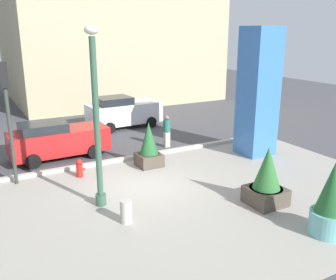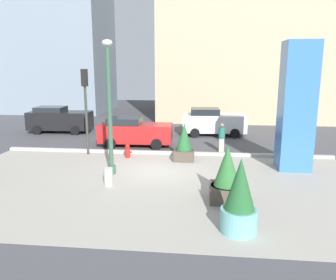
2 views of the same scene
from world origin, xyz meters
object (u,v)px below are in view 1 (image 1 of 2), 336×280
object	(u,v)px
potted_plant_near_left	(149,147)
concrete_bollard	(126,212)
art_pillar_blue	(258,93)
car_far_lane	(57,140)
potted_plant_by_pillar	(267,179)
car_intersection	(123,112)
lamp_post	(97,124)
potted_plant_mid_plaza	(331,202)
pedestrian_crossing	(167,130)
fire_hydrant	(80,168)
traffic_light_corner	(7,104)

from	to	relation	value
potted_plant_near_left	concrete_bollard	world-z (taller)	potted_plant_near_left
art_pillar_blue	car_far_lane	xyz separation A→B (m)	(-8.40, 3.87, -2.06)
potted_plant_by_pillar	car_intersection	size ratio (longest dim) A/B	0.46
lamp_post	potted_plant_by_pillar	bearing A→B (deg)	-27.91
potted_plant_by_pillar	potted_plant_mid_plaza	bearing A→B (deg)	-84.76
concrete_bollard	pedestrian_crossing	xyz separation A→B (m)	(4.81, 6.20, 0.54)
car_far_lane	potted_plant_mid_plaza	bearing A→B (deg)	-63.60
art_pillar_blue	car_intersection	world-z (taller)	art_pillar_blue
potted_plant_mid_plaza	fire_hydrant	distance (m)	9.30
art_pillar_blue	potted_plant_by_pillar	xyz separation A→B (m)	(-3.35, -4.37, -2.03)
fire_hydrant	potted_plant_by_pillar	bearing A→B (deg)	-48.39
potted_plant_near_left	car_far_lane	world-z (taller)	potted_plant_near_left
fire_hydrant	concrete_bollard	world-z (taller)	same
art_pillar_blue	potted_plant_mid_plaza	world-z (taller)	art_pillar_blue
potted_plant_by_pillar	pedestrian_crossing	xyz separation A→B (m)	(0.16, 7.28, 0.00)
car_intersection	pedestrian_crossing	xyz separation A→B (m)	(0.38, -4.84, -0.04)
concrete_bollard	traffic_light_corner	bearing A→B (deg)	117.53
art_pillar_blue	fire_hydrant	world-z (taller)	art_pillar_blue
car_intersection	pedestrian_crossing	bearing A→B (deg)	-85.53
art_pillar_blue	pedestrian_crossing	distance (m)	4.77
car_intersection	pedestrian_crossing	world-z (taller)	car_intersection
art_pillar_blue	traffic_light_corner	world-z (taller)	art_pillar_blue
car_intersection	traffic_light_corner	bearing A→B (deg)	-138.42
potted_plant_by_pillar	car_intersection	world-z (taller)	potted_plant_by_pillar
pedestrian_crossing	car_far_lane	bearing A→B (deg)	169.49
lamp_post	fire_hydrant	distance (m)	3.77
lamp_post	potted_plant_near_left	distance (m)	4.52
potted_plant_by_pillar	traffic_light_corner	distance (m)	9.58
pedestrian_crossing	concrete_bollard	bearing A→B (deg)	-127.78
lamp_post	car_intersection	xyz separation A→B (m)	(4.71, 9.51, -1.89)
potted_plant_mid_plaza	car_intersection	world-z (taller)	potted_plant_mid_plaza
fire_hydrant	car_intersection	distance (m)	8.14
lamp_post	fire_hydrant	bearing A→B (deg)	88.16
potted_plant_near_left	concrete_bollard	size ratio (longest dim) A/B	2.60
fire_hydrant	car_far_lane	distance (m)	2.86
art_pillar_blue	fire_hydrant	distance (m)	8.65
concrete_bollard	car_far_lane	bearing A→B (deg)	93.17
car_far_lane	traffic_light_corner	bearing A→B (deg)	-132.89
potted_plant_near_left	concrete_bollard	distance (m)	5.05
potted_plant_near_left	potted_plant_by_pillar	size ratio (longest dim) A/B	0.95
potted_plant_mid_plaza	fire_hydrant	world-z (taller)	potted_plant_mid_plaza
potted_plant_by_pillar	car_far_lane	distance (m)	9.67
car_far_lane	pedestrian_crossing	bearing A→B (deg)	-10.51
lamp_post	potted_plant_near_left	world-z (taller)	lamp_post
art_pillar_blue	car_intersection	size ratio (longest dim) A/B	1.32
art_pillar_blue	fire_hydrant	bearing A→B (deg)	172.54
potted_plant_mid_plaza	car_far_lane	bearing A→B (deg)	116.40
potted_plant_by_pillar	traffic_light_corner	bearing A→B (deg)	140.37
car_intersection	concrete_bollard	bearing A→B (deg)	-111.85
lamp_post	concrete_bollard	size ratio (longest dim) A/B	7.80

